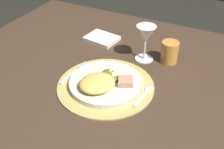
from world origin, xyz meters
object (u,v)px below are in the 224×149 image
(napkin, at_px, (102,39))
(wine_glass, at_px, (146,36))
(dining_table, at_px, (126,105))
(dinner_plate, at_px, (106,83))
(spoon, at_px, (146,92))
(amber_tumbler, at_px, (170,52))
(fork, at_px, (73,74))

(napkin, relative_size, wine_glass, 0.94)
(dining_table, height_order, dinner_plate, dinner_plate)
(napkin, bearing_deg, spoon, -39.95)
(wine_glass, bearing_deg, napkin, 164.67)
(napkin, relative_size, amber_tumbler, 1.60)
(dinner_plate, xyz_separation_m, napkin, (-0.18, 0.29, -0.01))
(dining_table, height_order, amber_tumbler, amber_tumbler)
(fork, relative_size, napkin, 1.16)
(wine_glass, bearing_deg, spoon, -66.62)
(dinner_plate, bearing_deg, napkin, 120.88)
(dinner_plate, height_order, amber_tumbler, amber_tumbler)
(amber_tumbler, bearing_deg, wine_glass, -162.43)
(spoon, bearing_deg, dinner_plate, -169.94)
(spoon, relative_size, amber_tumbler, 1.50)
(fork, height_order, napkin, napkin)
(napkin, xyz_separation_m, wine_glass, (0.23, -0.06, 0.10))
(dinner_plate, xyz_separation_m, fork, (-0.14, 0.00, -0.01))
(spoon, relative_size, napkin, 0.94)
(napkin, distance_m, wine_glass, 0.26)
(spoon, distance_m, amber_tumbler, 0.24)
(dinner_plate, distance_m, wine_glass, 0.25)
(dining_table, bearing_deg, napkin, 137.19)
(dining_table, bearing_deg, amber_tumbler, 58.87)
(fork, relative_size, wine_glass, 1.10)
(napkin, height_order, amber_tumbler, amber_tumbler)
(fork, xyz_separation_m, spoon, (0.29, 0.02, 0.00))
(spoon, relative_size, wine_glass, 0.89)
(dinner_plate, relative_size, spoon, 1.97)
(dinner_plate, height_order, fork, dinner_plate)
(dinner_plate, distance_m, amber_tumbler, 0.30)
(fork, bearing_deg, dinner_plate, -1.19)
(dining_table, relative_size, amber_tumbler, 16.73)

